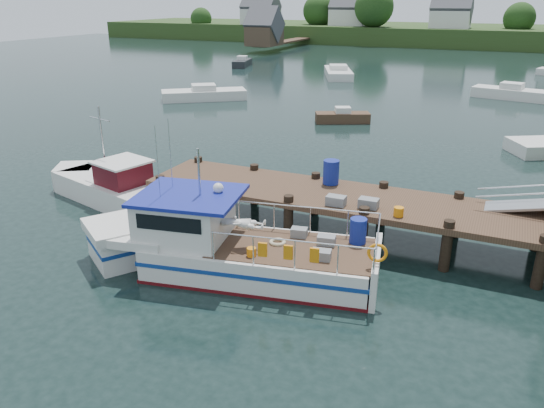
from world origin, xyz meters
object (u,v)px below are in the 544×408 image
at_px(moored_rowboat, 343,117).
at_px(work_boat, 113,186).
at_px(moored_a, 204,94).
at_px(moored_b, 511,93).
at_px(lobster_boat, 223,246).
at_px(moored_e, 242,63).
at_px(moored_d, 338,72).
at_px(dock, 531,195).

bearing_deg(moored_rowboat, work_boat, -98.77).
bearing_deg(moored_a, moored_rowboat, -31.42).
relative_size(moored_rowboat, moored_b, 0.60).
xyz_separation_m(moored_a, moored_b, (22.02, 10.30, 0.03)).
relative_size(lobster_boat, moored_e, 2.01).
height_order(lobster_boat, moored_a, lobster_boat).
relative_size(work_boat, moored_a, 1.08).
xyz_separation_m(moored_b, moored_d, (-16.23, 6.19, -0.02)).
bearing_deg(work_boat, lobster_boat, -10.60).
bearing_deg(moored_e, work_boat, -94.17).
bearing_deg(lobster_boat, dock, 16.30).
bearing_deg(moored_b, moored_e, 138.20).
xyz_separation_m(moored_rowboat, moored_b, (9.68, 13.63, 0.10)).
bearing_deg(moored_d, moored_e, 171.51).
bearing_deg(moored_e, moored_rowboat, -75.20).
xyz_separation_m(work_boat, moored_rowboat, (4.15, 17.25, -0.22)).
xyz_separation_m(work_boat, moored_a, (-8.20, 20.59, -0.15)).
distance_m(lobster_boat, moored_a, 28.27).
distance_m(dock, moored_e, 50.11).
xyz_separation_m(moored_rowboat, moored_e, (-19.32, 23.55, 0.08)).
relative_size(dock, moored_rowboat, 4.60).
relative_size(lobster_boat, moored_d, 1.24).
relative_size(moored_a, moored_d, 0.88).
xyz_separation_m(moored_a, moored_d, (5.79, 16.48, 0.00)).
xyz_separation_m(work_boat, moored_e, (-15.17, 40.80, -0.14)).
height_order(lobster_boat, moored_d, lobster_boat).
height_order(moored_rowboat, moored_e, moored_e).
distance_m(work_boat, moored_b, 33.84).
height_order(lobster_boat, moored_rowboat, lobster_boat).
height_order(dock, moored_a, dock).
bearing_deg(moored_d, work_boat, -78.50).
bearing_deg(work_boat, moored_rowboat, 92.01).
bearing_deg(moored_e, moored_d, -40.85).
distance_m(moored_rowboat, moored_a, 12.79).
distance_m(moored_d, moored_e, 13.30).
height_order(work_boat, moored_e, work_boat).
height_order(moored_a, moored_b, moored_b).
relative_size(moored_a, moored_b, 1.09).
xyz_separation_m(moored_a, moored_e, (-6.97, 20.21, 0.00)).
height_order(moored_a, moored_d, moored_d).
bearing_deg(moored_rowboat, dock, -52.55).
height_order(work_boat, moored_rowboat, work_boat).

